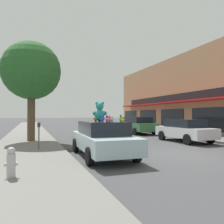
# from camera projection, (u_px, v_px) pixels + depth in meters

# --- Properties ---
(ground_plane) EXTENTS (260.00, 260.00, 0.00)m
(ground_plane) POSITION_uv_depth(u_px,v_px,m) (179.00, 155.00, 9.75)
(ground_plane) COLOR #424244
(sidewalk_near) EXTENTS (3.38, 90.00, 0.14)m
(sidewalk_near) POSITION_uv_depth(u_px,v_px,m) (27.00, 164.00, 7.51)
(sidewalk_near) COLOR slate
(sidewalk_near) RESTS_ON ground_plane
(plush_art_car) EXTENTS (2.11, 4.78, 1.50)m
(plush_art_car) POSITION_uv_depth(u_px,v_px,m) (102.00, 138.00, 9.30)
(plush_art_car) COLOR #ADC6D1
(plush_art_car) RESTS_ON ground_plane
(teddy_bear_giant) EXTENTS (0.64, 0.46, 0.85)m
(teddy_bear_giant) POSITION_uv_depth(u_px,v_px,m) (100.00, 112.00, 9.29)
(teddy_bear_giant) COLOR teal
(teddy_bear_giant) RESTS_ON plush_art_car
(teddy_bear_white) EXTENTS (0.18, 0.17, 0.25)m
(teddy_bear_white) POSITION_uv_depth(u_px,v_px,m) (112.00, 119.00, 8.93)
(teddy_bear_white) COLOR white
(teddy_bear_white) RESTS_ON plush_art_car
(teddy_bear_green) EXTENTS (0.18, 0.22, 0.30)m
(teddy_bear_green) POSITION_uv_depth(u_px,v_px,m) (121.00, 118.00, 8.93)
(teddy_bear_green) COLOR green
(teddy_bear_green) RESTS_ON plush_art_car
(teddy_bear_pink) EXTENTS (0.22, 0.14, 0.29)m
(teddy_bear_pink) POSITION_uv_depth(u_px,v_px,m) (109.00, 119.00, 8.40)
(teddy_bear_pink) COLOR pink
(teddy_bear_pink) RESTS_ON plush_art_car
(teddy_bear_purple) EXTENTS (0.15, 0.15, 0.22)m
(teddy_bear_purple) POSITION_uv_depth(u_px,v_px,m) (109.00, 119.00, 9.71)
(teddy_bear_purple) COLOR purple
(teddy_bear_purple) RESTS_ON plush_art_car
(teddy_bear_brown) EXTENTS (0.17, 0.12, 0.22)m
(teddy_bear_brown) POSITION_uv_depth(u_px,v_px,m) (109.00, 119.00, 8.53)
(teddy_bear_brown) COLOR olive
(teddy_bear_brown) RESTS_ON plush_art_car
(teddy_bear_red) EXTENTS (0.18, 0.17, 0.26)m
(teddy_bear_red) POSITION_uv_depth(u_px,v_px,m) (107.00, 118.00, 9.55)
(teddy_bear_red) COLOR red
(teddy_bear_red) RESTS_ON plush_art_car
(teddy_bear_orange) EXTENTS (0.23, 0.15, 0.32)m
(teddy_bear_orange) POSITION_uv_depth(u_px,v_px,m) (96.00, 118.00, 9.84)
(teddy_bear_orange) COLOR orange
(teddy_bear_orange) RESTS_ON plush_art_car
(teddy_bear_blue) EXTENTS (0.21, 0.20, 0.30)m
(teddy_bear_blue) POSITION_uv_depth(u_px,v_px,m) (102.00, 118.00, 8.95)
(teddy_bear_blue) COLOR blue
(teddy_bear_blue) RESTS_ON plush_art_car
(teddy_bear_yellow) EXTENTS (0.17, 0.16, 0.24)m
(teddy_bear_yellow) POSITION_uv_depth(u_px,v_px,m) (123.00, 119.00, 8.49)
(teddy_bear_yellow) COLOR yellow
(teddy_bear_yellow) RESTS_ON plush_art_car
(parked_car_far_center) EXTENTS (1.92, 4.30, 1.49)m
(parked_car_far_center) POSITION_uv_depth(u_px,v_px,m) (184.00, 130.00, 14.40)
(parked_car_far_center) COLOR silver
(parked_car_far_center) RESTS_ON ground_plane
(parked_car_far_right) EXTENTS (2.10, 4.74, 1.58)m
(parked_car_far_right) POSITION_uv_depth(u_px,v_px,m) (137.00, 125.00, 20.76)
(parked_car_far_right) COLOR #336B3D
(parked_car_far_right) RESTS_ON ground_plane
(street_tree) EXTENTS (3.71, 3.71, 6.34)m
(street_tree) POSITION_uv_depth(u_px,v_px,m) (31.00, 71.00, 13.97)
(street_tree) COLOR brown
(street_tree) RESTS_ON sidewalk_near
(fire_hydrant) EXTENTS (0.33, 0.22, 0.79)m
(fire_hydrant) POSITION_uv_depth(u_px,v_px,m) (11.00, 162.00, 5.70)
(fire_hydrant) COLOR #B2B2B7
(fire_hydrant) RESTS_ON sidewalk_near
(parking_meter) EXTENTS (0.14, 0.10, 1.27)m
(parking_meter) POSITION_uv_depth(u_px,v_px,m) (39.00, 132.00, 10.40)
(parking_meter) COLOR #4C4C51
(parking_meter) RESTS_ON sidewalk_near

